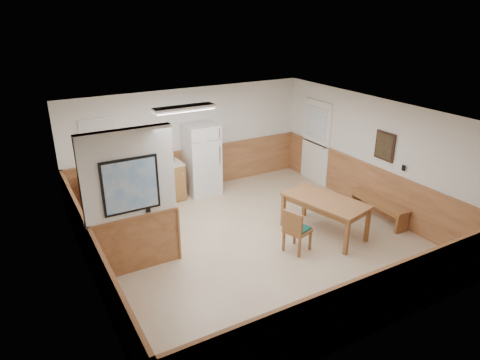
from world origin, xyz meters
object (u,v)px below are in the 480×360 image
dining_bench (378,204)px  fire_extinguisher (171,154)px  soap_bottle (103,169)px  dining_table (325,204)px  refrigerator (202,159)px  dining_chair (295,228)px

dining_bench → fire_extinguisher: size_ratio=3.48×
dining_bench → soap_bottle: size_ratio=6.02×
dining_table → fire_extinguisher: bearing=108.8°
refrigerator → dining_bench: bearing=-48.1°
dining_chair → dining_table: bearing=-1.0°
dining_bench → fire_extinguisher: bearing=140.2°
refrigerator → dining_chair: bearing=-83.5°
dining_chair → soap_bottle: size_ratio=3.46×
fire_extinguisher → dining_bench: bearing=-49.1°
refrigerator → dining_table: refrigerator is taller
fire_extinguisher → soap_bottle: (-1.55, -0.00, -0.06)m
dining_table → soap_bottle: 4.71m
dining_table → soap_bottle: (-3.53, 3.10, 0.37)m
dining_bench → fire_extinguisher: fire_extinguisher is taller
dining_chair → fire_extinguisher: bearing=88.6°
fire_extinguisher → soap_bottle: 1.55m
refrigerator → dining_chair: refrigerator is taller
refrigerator → fire_extinguisher: refrigerator is taller
fire_extinguisher → dining_table: bearing=-63.7°
dining_chair → soap_bottle: bearing=108.8°
dining_table → dining_chair: bearing=-176.2°
refrigerator → dining_chair: (0.31, -3.34, -0.36)m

